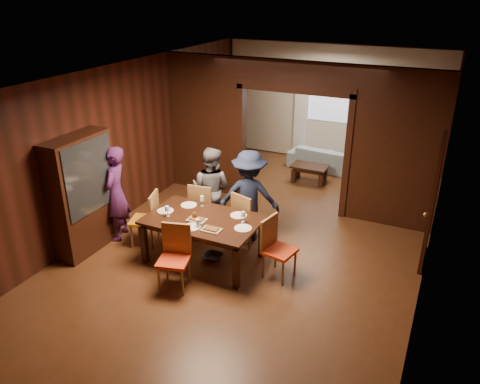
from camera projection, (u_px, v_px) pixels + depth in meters
The scene contains 32 objects.
floor at pixel (259, 239), 8.34m from camera, with size 9.00×9.00×0.00m, color #4B2D15.
ceiling at pixel (262, 74), 7.15m from camera, with size 5.50×9.00×0.02m, color silver.
room_walls at pixel (298, 130), 9.28m from camera, with size 5.52×9.01×2.90m.
person_purple at pixel (116, 194), 8.08m from camera, with size 0.62×0.41×1.70m, color #491E57.
person_grey at pixel (211, 189), 8.41m from camera, with size 0.77×0.60×1.57m, color #5B5A62.
person_navy at pixel (249, 196), 8.06m from camera, with size 1.06×0.61×1.64m, color #161E37.
sofa at pixel (329, 159), 11.32m from camera, with size 1.93×0.76×0.57m, color #90AFBC.
serving_bowl at pixel (212, 216), 7.42m from camera, with size 0.32×0.32×0.08m, color black.
dining_table at pixel (204, 239), 7.58m from camera, with size 1.81×1.12×0.76m, color black.
coffee_table at pixel (309, 174), 10.66m from camera, with size 0.80×0.50×0.40m, color black.
chair_left at pixel (144, 219), 8.01m from camera, with size 0.44×0.44×0.97m, color orange, non-canonical shape.
chair_right at pixel (280, 249), 7.10m from camera, with size 0.44×0.44×0.97m, color red, non-canonical shape.
chair_far_l at pixel (205, 207), 8.44m from camera, with size 0.44×0.44×0.97m, color orange, non-canonical shape.
chair_far_r at pixel (249, 218), 8.05m from camera, with size 0.44×0.44×0.97m, color red, non-canonical shape.
chair_near at pixel (173, 259), 6.85m from camera, with size 0.44×0.44×0.97m, color red, non-canonical shape.
hutch at pixel (83, 195), 7.68m from camera, with size 0.40×1.20×2.00m, color black.
door_right at pixel (433, 203), 7.27m from camera, with size 0.06×0.90×2.10m, color black.
window_far at pixel (333, 95), 11.30m from camera, with size 1.20×0.03×1.30m, color silver.
curtain_left at pixel (301, 110), 11.75m from camera, with size 0.35×0.06×2.40m, color white.
curtain_right at pixel (361, 117), 11.16m from camera, with size 0.35×0.06×2.40m, color white.
plate_left at pixel (165, 211), 7.66m from camera, with size 0.27×0.27×0.01m, color silver.
plate_far_l at pixel (189, 205), 7.86m from camera, with size 0.27×0.27×0.01m, color white.
plate_far_r at pixel (239, 215), 7.51m from camera, with size 0.27×0.27×0.01m, color silver.
plate_right at pixel (243, 228), 7.11m from camera, with size 0.27×0.27×0.01m, color white.
plate_near at pixel (192, 227), 7.15m from camera, with size 0.27×0.27×0.01m, color silver.
platter_a at pixel (197, 219), 7.36m from camera, with size 0.30×0.20×0.04m, color gray.
platter_b at pixel (211, 229), 7.06m from camera, with size 0.30×0.20×0.04m, color gray.
wineglass_left at pixel (167, 211), 7.46m from camera, with size 0.08×0.08×0.18m, color silver, non-canonical shape.
wineglass_far at pixel (202, 201), 7.81m from camera, with size 0.08×0.08×0.18m, color silver, non-canonical shape.
wineglass_right at pixel (243, 217), 7.27m from camera, with size 0.08×0.08×0.18m, color silver, non-canonical shape.
tumbler at pixel (198, 223), 7.12m from camera, with size 0.07×0.07×0.14m, color silver.
condiment_jar at pixel (195, 215), 7.40m from camera, with size 0.08×0.08×0.11m, color #502F12, non-canonical shape.
Camera 1 is at (2.79, -6.71, 4.18)m, focal length 35.00 mm.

